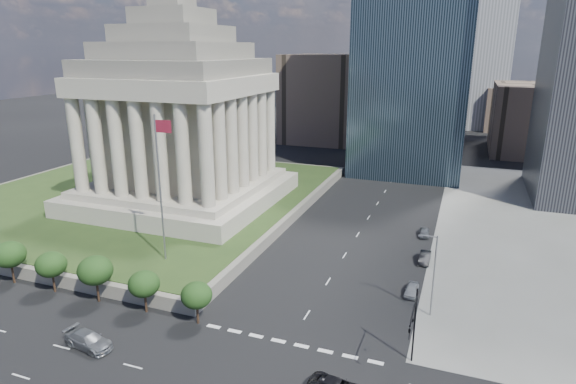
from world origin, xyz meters
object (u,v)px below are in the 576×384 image
at_px(parked_sedan_mid, 425,257).
at_px(flagpole, 161,181).
at_px(parked_sedan_near, 412,290).
at_px(war_memorial, 178,97).
at_px(traffic_signal_ne, 413,324).
at_px(suv_grey, 89,340).
at_px(street_lamp_north, 433,271).
at_px(parked_sedan_far, 424,232).

bearing_deg(parked_sedan_mid, flagpole, -154.39).
bearing_deg(parked_sedan_mid, parked_sedan_near, -93.35).
bearing_deg(war_memorial, traffic_signal_ne, -36.42).
xyz_separation_m(war_memorial, flagpole, (12.17, -24.00, -8.29)).
distance_m(war_memorial, suv_grey, 49.00).
bearing_deg(flagpole, war_memorial, 116.89).
distance_m(street_lamp_north, parked_sedan_mid, 15.75).
distance_m(traffic_signal_ne, suv_grey, 32.99).
height_order(flagpole, traffic_signal_ne, flagpole).
xyz_separation_m(war_memorial, parked_sedan_mid, (45.50, -8.16, -20.69)).
bearing_deg(flagpole, parked_sedan_near, 9.28).
distance_m(traffic_signal_ne, parked_sedan_mid, 26.55).
bearing_deg(flagpole, street_lamp_north, 1.63).
xyz_separation_m(flagpole, parked_sedan_mid, (33.33, 15.84, -12.40)).
bearing_deg(flagpole, parked_sedan_mid, 25.42).
bearing_deg(parked_sedan_mid, war_memorial, 170.02).
bearing_deg(parked_sedan_near, flagpole, -169.14).
distance_m(war_memorial, parked_sedan_near, 52.82).
height_order(war_memorial, suv_grey, war_memorial).
bearing_deg(suv_grey, parked_sedan_far, -24.91).
relative_size(suv_grey, parked_sedan_near, 1.47).
relative_size(war_memorial, parked_sedan_near, 10.09).
xyz_separation_m(traffic_signal_ne, suv_grey, (-31.78, -7.66, -4.43)).
distance_m(flagpole, parked_sedan_near, 35.38).
bearing_deg(parked_sedan_near, war_memorial, 158.99).
bearing_deg(war_memorial, suv_grey, -70.67).
distance_m(parked_sedan_mid, parked_sedan_far, 10.45).
distance_m(flagpole, parked_sedan_far, 43.40).
height_order(street_lamp_north, parked_sedan_far, street_lamp_north).
relative_size(street_lamp_north, parked_sedan_near, 2.59).
bearing_deg(traffic_signal_ne, flagpole, 163.29).
bearing_deg(traffic_signal_ne, parked_sedan_near, 96.01).
height_order(traffic_signal_ne, suv_grey, traffic_signal_ne).
bearing_deg(suv_grey, flagpole, 17.08).
relative_size(war_memorial, street_lamp_north, 3.90).
bearing_deg(war_memorial, street_lamp_north, -25.92).
distance_m(flagpole, traffic_signal_ne, 36.69).
height_order(war_memorial, parked_sedan_near, war_memorial).
relative_size(war_memorial, parked_sedan_far, 9.90).
relative_size(flagpole, suv_grey, 3.52).
height_order(street_lamp_north, suv_grey, street_lamp_north).
bearing_deg(parked_sedan_far, flagpole, -145.70).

